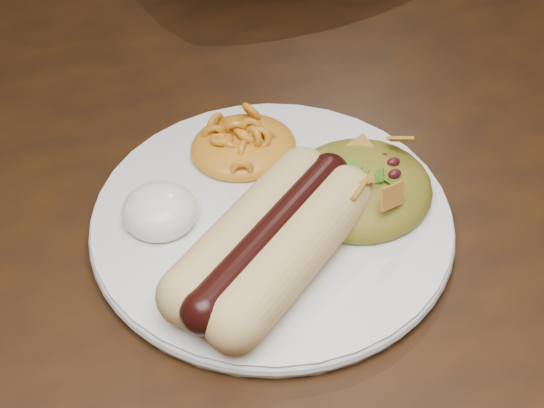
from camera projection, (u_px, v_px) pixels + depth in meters
name	position (u px, v px, depth m)	size (l,w,h in m)	color
table	(74.00, 242.00, 0.66)	(1.60, 0.90, 0.75)	black
plate	(272.00, 221.00, 0.54)	(0.23, 0.23, 0.01)	white
hotdog	(271.00, 241.00, 0.50)	(0.13, 0.13, 0.04)	#DCAD64
mac_and_cheese	(243.00, 135.00, 0.57)	(0.08, 0.07, 0.03)	orange
sour_cream	(159.00, 203.00, 0.52)	(0.05, 0.05, 0.03)	white
taco_salad	(360.00, 178.00, 0.54)	(0.10, 0.09, 0.04)	#A95422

